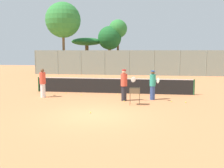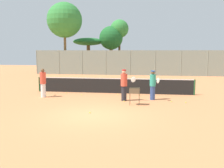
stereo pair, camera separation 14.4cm
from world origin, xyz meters
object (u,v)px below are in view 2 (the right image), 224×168
at_px(player_white_outfit, 43,83).
at_px(parked_car, 139,67).
at_px(player_red_cap, 124,85).
at_px(tennis_net, 113,85).
at_px(player_yellow_shirt, 153,85).
at_px(ball_cart, 135,92).

xyz_separation_m(player_white_outfit, parked_car, (5.16, 20.97, -0.29)).
bearing_deg(player_white_outfit, player_red_cap, -123.14).
xyz_separation_m(tennis_net, parked_car, (0.92, 18.71, 0.10)).
bearing_deg(player_white_outfit, player_yellow_shirt, -117.56).
distance_m(tennis_net, player_white_outfit, 4.82).
bearing_deg(tennis_net, player_white_outfit, -151.92).
bearing_deg(tennis_net, parked_car, 87.19).
xyz_separation_m(player_red_cap, parked_car, (-0.12, 21.38, -0.31)).
bearing_deg(player_red_cap, parked_car, 96.23).
distance_m(player_red_cap, player_yellow_shirt, 1.78).
distance_m(player_white_outfit, ball_cart, 6.19).
bearing_deg(tennis_net, player_red_cap, -68.74).
xyz_separation_m(tennis_net, ball_cart, (1.74, -3.82, 0.16)).
bearing_deg(tennis_net, player_yellow_shirt, -37.89).
relative_size(tennis_net, player_white_outfit, 6.03).
bearing_deg(parked_car, player_white_outfit, -103.82).
relative_size(player_red_cap, ball_cart, 1.96).
bearing_deg(player_yellow_shirt, player_white_outfit, -122.26).
xyz_separation_m(player_white_outfit, player_red_cap, (5.28, -0.41, 0.02)).
bearing_deg(ball_cart, player_white_outfit, 165.36).
distance_m(player_white_outfit, player_yellow_shirt, 6.97).
distance_m(player_white_outfit, player_red_cap, 5.30).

